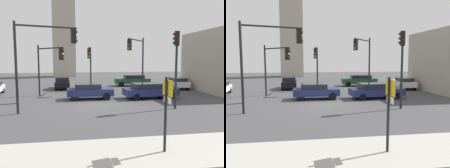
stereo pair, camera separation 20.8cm
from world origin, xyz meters
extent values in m
plane|color=#424244|center=(0.00, 0.00, 0.00)|extent=(89.18, 89.18, 0.00)
cube|color=#A8A59E|center=(0.00, -9.81, 0.07)|extent=(30.38, 3.10, 0.15)
cylinder|color=black|center=(1.59, -9.93, 1.51)|extent=(0.10, 0.10, 2.73)
cube|color=gold|center=(1.65, -9.93, 2.49)|extent=(0.06, 0.75, 0.58)
cube|color=white|center=(1.65, -9.93, 2.05)|extent=(0.06, 0.56, 0.22)
cylinder|color=black|center=(5.48, 5.74, 2.86)|extent=(0.16, 0.16, 5.71)
cylinder|color=black|center=(4.34, 4.24, 5.37)|extent=(2.38, 3.08, 0.12)
cube|color=black|center=(3.35, 2.94, 4.82)|extent=(0.45, 0.45, 1.00)
sphere|color=#4C0F0C|center=(3.23, 2.78, 5.12)|extent=(0.20, 0.20, 0.20)
sphere|color=#594714|center=(3.23, 2.78, 4.82)|extent=(0.20, 0.20, 0.20)
sphere|color=green|center=(3.23, 2.78, 4.52)|extent=(0.20, 0.20, 0.20)
cylinder|color=black|center=(5.43, -2.43, 2.72)|extent=(0.16, 0.16, 5.44)
cube|color=black|center=(5.43, -2.43, 4.94)|extent=(0.41, 0.41, 1.00)
sphere|color=red|center=(5.24, -2.36, 5.24)|extent=(0.20, 0.20, 0.20)
sphere|color=#594714|center=(5.24, -2.36, 4.94)|extent=(0.20, 0.20, 0.20)
sphere|color=#14471E|center=(5.24, -2.36, 4.64)|extent=(0.20, 0.20, 0.20)
cylinder|color=black|center=(-5.01, 5.24, 2.43)|extent=(0.16, 0.16, 4.86)
cylinder|color=black|center=(-3.78, 3.69, 4.50)|extent=(2.57, 3.17, 0.12)
cube|color=black|center=(-2.70, 2.34, 3.95)|extent=(0.45, 0.45, 1.00)
sphere|color=#4C0F0C|center=(-2.57, 2.18, 4.25)|extent=(0.20, 0.20, 0.20)
sphere|color=yellow|center=(-2.57, 2.18, 3.95)|extent=(0.20, 0.20, 0.20)
sphere|color=#14471E|center=(-2.57, 2.18, 3.65)|extent=(0.20, 0.20, 0.20)
cylinder|color=black|center=(0.15, 8.01, 2.41)|extent=(0.16, 0.16, 4.83)
cylinder|color=black|center=(-0.03, 6.42, 4.63)|extent=(0.49, 3.19, 0.12)
cube|color=black|center=(-0.19, 5.08, 4.08)|extent=(0.36, 0.36, 1.00)
sphere|color=#4C0F0C|center=(-0.21, 4.88, 4.38)|extent=(0.20, 0.20, 0.20)
sphere|color=#594714|center=(-0.21, 4.88, 4.08)|extent=(0.20, 0.20, 0.20)
sphere|color=green|center=(-0.21, 4.88, 3.78)|extent=(0.20, 0.20, 0.20)
cylinder|color=black|center=(-5.26, -2.34, 2.94)|extent=(0.16, 0.16, 5.88)
cylinder|color=black|center=(-3.34, -1.82, 5.64)|extent=(3.88, 1.16, 0.12)
cube|color=black|center=(-1.66, -1.37, 5.09)|extent=(0.39, 0.39, 1.00)
sphere|color=#4C0F0C|center=(-1.46, -1.31, 5.39)|extent=(0.20, 0.20, 0.20)
sphere|color=yellow|center=(-1.46, -1.31, 5.09)|extent=(0.20, 0.20, 0.20)
sphere|color=#14471E|center=(-1.46, -1.31, 4.79)|extent=(0.20, 0.20, 0.20)
cube|color=silver|center=(10.48, 8.10, 0.64)|extent=(2.22, 4.15, 0.60)
cube|color=black|center=(10.46, 7.90, 1.11)|extent=(1.81, 2.38, 0.42)
cylinder|color=black|center=(9.90, 9.52, 0.34)|extent=(0.40, 0.71, 0.68)
cylinder|color=black|center=(11.36, 9.36, 0.34)|extent=(0.40, 0.71, 0.68)
cylinder|color=black|center=(9.60, 6.83, 0.34)|extent=(0.40, 0.71, 0.68)
cylinder|color=black|center=(11.07, 6.67, 0.34)|extent=(0.40, 0.71, 0.68)
cylinder|color=black|center=(-9.18, 7.76, 0.30)|extent=(0.41, 0.62, 0.59)
cube|color=navy|center=(5.10, 2.08, 0.61)|extent=(4.88, 2.30, 0.61)
cube|color=black|center=(4.86, 2.06, 1.12)|extent=(2.77, 1.92, 0.50)
cylinder|color=black|center=(6.66, 3.00, 0.30)|extent=(0.62, 0.40, 0.60)
cylinder|color=black|center=(6.77, 1.36, 0.30)|extent=(0.62, 0.40, 0.60)
cylinder|color=black|center=(3.43, 2.79, 0.30)|extent=(0.62, 0.40, 0.60)
cylinder|color=black|center=(3.54, 1.15, 0.30)|extent=(0.62, 0.40, 0.60)
cube|color=black|center=(-3.07, 10.16, 0.61)|extent=(1.77, 4.09, 0.62)
cube|color=black|center=(-3.07, 9.96, 1.15)|extent=(1.53, 2.30, 0.54)
cylinder|color=black|center=(-3.79, 11.52, 0.30)|extent=(0.32, 0.61, 0.61)
cylinder|color=black|center=(-2.41, 11.55, 0.30)|extent=(0.32, 0.61, 0.61)
cylinder|color=black|center=(-3.73, 8.77, 0.30)|extent=(0.32, 0.61, 0.61)
cylinder|color=black|center=(-2.35, 8.80, 0.30)|extent=(0.32, 0.61, 0.61)
cube|color=navy|center=(-0.29, 2.49, 0.64)|extent=(4.01, 1.80, 0.60)
cube|color=black|center=(-0.49, 2.49, 1.13)|extent=(2.25, 1.58, 0.46)
cylinder|color=black|center=(1.07, 3.21, 0.34)|extent=(0.68, 0.32, 0.68)
cylinder|color=black|center=(1.06, 1.75, 0.34)|extent=(0.68, 0.32, 0.68)
cylinder|color=black|center=(-1.65, 3.23, 0.34)|extent=(0.68, 0.32, 0.68)
cylinder|color=black|center=(-1.66, 1.76, 0.34)|extent=(0.68, 0.32, 0.68)
cube|color=#19472D|center=(5.90, 11.86, 0.67)|extent=(4.64, 2.11, 0.68)
cube|color=black|center=(6.13, 11.85, 1.21)|extent=(2.62, 1.79, 0.49)
cylinder|color=black|center=(4.32, 11.14, 0.33)|extent=(0.67, 0.37, 0.66)
cylinder|color=black|center=(4.38, 12.71, 0.33)|extent=(0.67, 0.37, 0.66)
cylinder|color=black|center=(7.42, 11.01, 0.33)|extent=(0.67, 0.37, 0.66)
cylinder|color=black|center=(7.48, 12.57, 0.33)|extent=(0.67, 0.37, 0.66)
cube|color=#A89E8E|center=(-3.55, 30.68, 11.45)|extent=(4.44, 4.44, 22.91)
camera|label=1|loc=(-1.61, -17.56, 3.50)|focal=36.67mm
camera|label=2|loc=(-1.40, -17.59, 3.50)|focal=36.67mm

